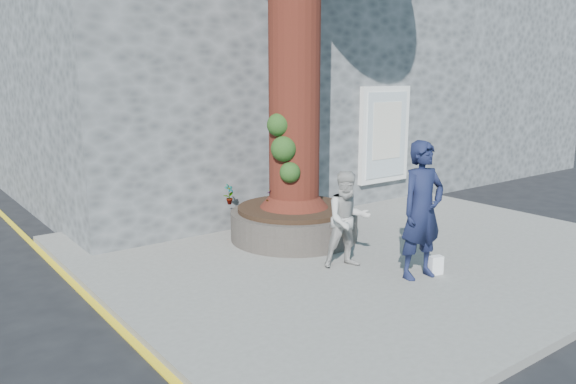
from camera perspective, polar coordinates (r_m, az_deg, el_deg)
ground at (r=8.42m, az=4.64°, el=-9.52°), size 120.00×120.00×0.00m
pavement at (r=10.06m, az=7.29°, el=-5.61°), size 9.00×8.00×0.12m
yellow_line at (r=7.80m, az=-18.05°, el=-11.85°), size 0.10×30.00×0.01m
stone_shop at (r=15.16m, az=-6.41°, el=12.16°), size 10.30×8.30×6.30m
neighbour_shop at (r=20.43m, az=13.67°, el=11.37°), size 6.00×8.00×6.00m
planter at (r=10.24m, az=0.61°, el=-3.14°), size 2.30×2.30×0.60m
man at (r=8.36m, az=13.47°, el=-1.82°), size 0.79×0.57×2.03m
woman at (r=8.69m, az=6.09°, el=-2.80°), size 0.89×0.80×1.51m
shopping_bag at (r=8.77m, az=14.79°, el=-7.19°), size 0.23×0.17×0.28m
plant_a at (r=10.34m, az=-6.00°, el=-0.22°), size 0.23×0.19×0.38m
plant_b at (r=11.29m, az=1.41°, el=0.83°), size 0.27×0.27×0.37m
plant_c at (r=10.02m, az=-1.65°, el=-0.59°), size 0.25×0.25×0.36m
plant_d at (r=11.30m, az=1.41°, el=0.77°), size 0.31×0.34×0.34m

